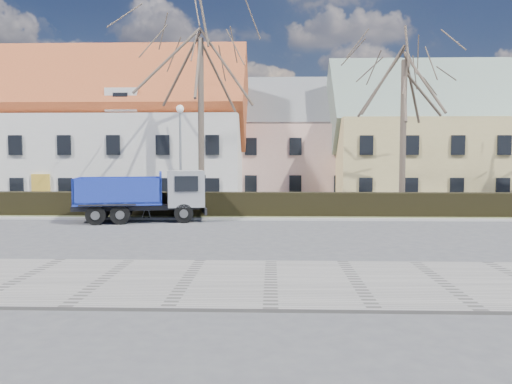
{
  "coord_description": "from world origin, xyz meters",
  "views": [
    {
      "loc": [
        2.24,
        -21.4,
        3.31
      ],
      "look_at": [
        1.47,
        2.99,
        1.6
      ],
      "focal_mm": 35.0,
      "sensor_mm": 36.0,
      "label": 1
    }
  ],
  "objects_px": {
    "cart_frame": "(143,214)",
    "parked_car_a": "(96,200)",
    "dump_truck": "(137,195)",
    "streetlight": "(181,159)"
  },
  "relations": [
    {
      "from": "cart_frame",
      "to": "parked_car_a",
      "type": "relative_size",
      "value": 0.19
    },
    {
      "from": "streetlight",
      "to": "parked_car_a",
      "type": "relative_size",
      "value": 1.84
    },
    {
      "from": "dump_truck",
      "to": "parked_car_a",
      "type": "distance_m",
      "value": 7.12
    },
    {
      "from": "dump_truck",
      "to": "cart_frame",
      "type": "bearing_deg",
      "value": 67.19
    },
    {
      "from": "cart_frame",
      "to": "parked_car_a",
      "type": "height_order",
      "value": "parked_car_a"
    },
    {
      "from": "streetlight",
      "to": "parked_car_a",
      "type": "bearing_deg",
      "value": 155.85
    },
    {
      "from": "streetlight",
      "to": "parked_car_a",
      "type": "xyz_separation_m",
      "value": [
        -5.87,
        2.63,
        -2.59
      ]
    },
    {
      "from": "cart_frame",
      "to": "parked_car_a",
      "type": "distance_m",
      "value": 6.63
    },
    {
      "from": "dump_truck",
      "to": "streetlight",
      "type": "relative_size",
      "value": 1.07
    },
    {
      "from": "cart_frame",
      "to": "parked_car_a",
      "type": "bearing_deg",
      "value": 130.35
    }
  ]
}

